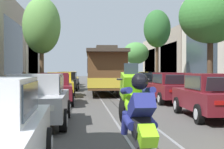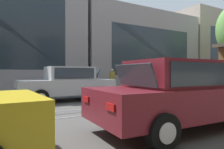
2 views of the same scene
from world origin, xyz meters
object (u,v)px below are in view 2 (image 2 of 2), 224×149
object	(u,v)px
parked_car_maroon_mid_left	(166,81)
pedestrian_on_left_pavement	(197,77)
parked_car_yellow_fourth_left	(217,79)
parked_car_silver_second_left	(67,83)
pedestrian_on_right_pavement	(112,78)
parked_car_maroon_second_right	(180,94)

from	to	relation	value
parked_car_maroon_mid_left	pedestrian_on_left_pavement	distance (m)	6.66
parked_car_yellow_fourth_left	parked_car_maroon_mid_left	bearing A→B (deg)	-89.46
parked_car_silver_second_left	pedestrian_on_right_pavement	bearing A→B (deg)	131.31
parked_car_silver_second_left	parked_car_maroon_second_right	size ratio (longest dim) A/B	0.99
parked_car_maroon_mid_left	parked_car_maroon_second_right	xyz separation A→B (m)	(6.01, -5.52, 0.00)
pedestrian_on_right_pavement	parked_car_silver_second_left	bearing A→B (deg)	-48.69
parked_car_maroon_second_right	pedestrian_on_left_pavement	world-z (taller)	pedestrian_on_left_pavement
parked_car_maroon_mid_left	parked_car_maroon_second_right	distance (m)	8.16
pedestrian_on_right_pavement	parked_car_maroon_second_right	bearing A→B (deg)	-21.75
pedestrian_on_left_pavement	pedestrian_on_right_pavement	bearing A→B (deg)	-102.95
pedestrian_on_right_pavement	parked_car_yellow_fourth_left	bearing A→B (deg)	57.22
parked_car_silver_second_left	parked_car_maroon_mid_left	size ratio (longest dim) A/B	0.99
parked_car_yellow_fourth_left	pedestrian_on_left_pavement	world-z (taller)	pedestrian_on_left_pavement
parked_car_maroon_second_right	pedestrian_on_left_pavement	size ratio (longest dim) A/B	2.71
parked_car_silver_second_left	pedestrian_on_left_pavement	bearing A→B (deg)	101.67
parked_car_maroon_mid_left	pedestrian_on_left_pavement	bearing A→B (deg)	112.54
parked_car_silver_second_left	parked_car_maroon_mid_left	xyz separation A→B (m)	(-0.02, 6.31, 0.00)
parked_car_silver_second_left	pedestrian_on_left_pavement	world-z (taller)	pedestrian_on_left_pavement
parked_car_yellow_fourth_left	parked_car_maroon_second_right	world-z (taller)	same
pedestrian_on_right_pavement	pedestrian_on_left_pavement	bearing A→B (deg)	77.05
parked_car_maroon_mid_left	pedestrian_on_left_pavement	xyz separation A→B (m)	(-2.55, 6.15, 0.12)
parked_car_silver_second_left	pedestrian_on_right_pavement	size ratio (longest dim) A/B	2.71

